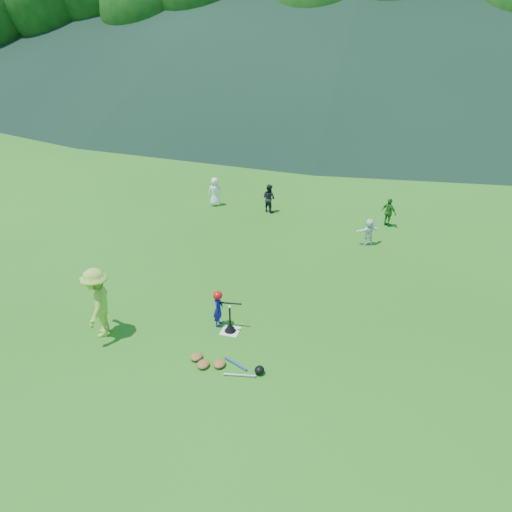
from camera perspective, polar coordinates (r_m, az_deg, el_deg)
The scene contains 13 objects.
ground at distance 12.74m, azimuth -2.95°, elevation -8.59°, with size 120.00×120.00×0.00m, color #225C15.
home_plate at distance 12.73m, azimuth -2.96°, elevation -8.56°, with size 0.45×0.45×0.02m, color silver.
baseball at distance 12.32m, azimuth -3.04°, elevation -5.81°, with size 0.08×0.08×0.08m, color white.
batter_child at distance 12.72m, azimuth -4.34°, elevation -6.05°, with size 0.35×0.23×0.97m, color navy.
adult_coach at distance 12.72m, azimuth -17.63°, elevation -5.12°, with size 1.18×0.68×1.82m, color #93C138.
fielder_a at distance 20.30m, azimuth -4.72°, elevation 7.33°, with size 0.56×0.37×1.15m, color white.
fielder_b at distance 19.61m, azimuth 1.49°, elevation 6.63°, with size 0.54×0.42×1.11m, color black.
fielder_c at distance 18.92m, azimuth 14.93°, elevation 4.84°, with size 0.63×0.26×1.07m, color #226E21.
fielder_d at distance 17.30m, azimuth 12.76°, elevation 2.70°, with size 0.86×0.27×0.93m, color white.
batting_tee at distance 12.66m, azimuth -2.97°, elevation -8.12°, with size 0.30×0.30×0.68m.
batter_gear at distance 12.50m, azimuth -4.30°, elevation -4.58°, with size 0.73×0.26×0.33m.
equipment_pile at distance 11.65m, azimuth -4.22°, elevation -12.18°, with size 1.80×0.61×0.19m.
outfield_fence at distance 38.53m, azimuth 10.33°, elevation 16.69°, with size 70.07×0.08×1.33m.
Camera 1 is at (3.31, -9.80, 7.44)m, focal length 35.00 mm.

